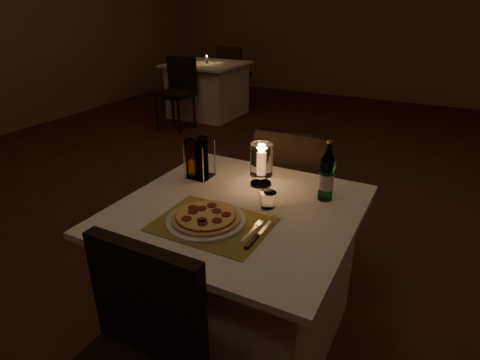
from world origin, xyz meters
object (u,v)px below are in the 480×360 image
at_px(plate, 206,220).
at_px(pizza, 206,217).
at_px(water_bottle, 327,176).
at_px(chair_near, 130,358).
at_px(hurricane_candle, 261,161).
at_px(chair_far, 294,185).
at_px(tumbler, 268,200).
at_px(main_table, 238,275).
at_px(neighbor_table_left, 208,89).

xyz_separation_m(plate, pizza, (-0.00, 0.00, 0.02)).
bearing_deg(water_bottle, plate, -130.33).
xyz_separation_m(chair_near, water_bottle, (0.31, 0.96, 0.30)).
bearing_deg(hurricane_candle, chair_near, -89.50).
bearing_deg(chair_far, water_bottle, -56.30).
bearing_deg(tumbler, hurricane_candle, 121.84).
bearing_deg(main_table, hurricane_candle, 91.89).
height_order(main_table, chair_near, chair_near).
bearing_deg(main_table, neighbor_table_left, 123.67).
bearing_deg(hurricane_candle, neighbor_table_left, 125.57).
bearing_deg(tumbler, neighbor_table_left, 125.36).
xyz_separation_m(pizza, tumbler, (0.17, 0.23, 0.01)).
xyz_separation_m(chair_far, plate, (-0.05, -0.89, 0.20)).
bearing_deg(pizza, chair_near, -84.63).
bearing_deg(main_table, water_bottle, 38.30).
bearing_deg(hurricane_candle, water_bottle, -1.55).
relative_size(plate, neighbor_table_left, 0.32).
xyz_separation_m(pizza, water_bottle, (0.36, 0.43, 0.08)).
height_order(chair_near, tumbler, chair_near).
bearing_deg(neighbor_table_left, chair_far, -50.19).
bearing_deg(plate, chair_far, 86.80).
bearing_deg(pizza, hurricane_candle, 84.51).
bearing_deg(chair_far, neighbor_table_left, 129.81).
distance_m(plate, pizza, 0.02).
bearing_deg(water_bottle, hurricane_candle, 178.45).
xyz_separation_m(tumbler, neighbor_table_left, (-2.49, 3.50, -0.40)).
xyz_separation_m(plate, tumbler, (0.17, 0.23, 0.03)).
xyz_separation_m(main_table, neighbor_table_left, (-2.37, 3.56, 0.00)).
bearing_deg(plate, neighbor_table_left, 121.82).
height_order(plate, pizza, pizza).
bearing_deg(chair_far, hurricane_candle, -91.05).
xyz_separation_m(hurricane_candle, neighbor_table_left, (-2.36, 3.30, -0.49)).
height_order(chair_near, plate, chair_near).
xyz_separation_m(plate, water_bottle, (0.36, 0.43, 0.10)).
xyz_separation_m(main_table, chair_far, (0.00, 0.71, 0.18)).
height_order(plate, hurricane_candle, hurricane_candle).
height_order(main_table, neighbor_table_left, same).
relative_size(main_table, plate, 3.12).
relative_size(chair_far, tumbler, 12.12).
bearing_deg(chair_far, plate, -93.20).
xyz_separation_m(pizza, neighbor_table_left, (-2.32, 3.74, -0.39)).
bearing_deg(main_table, pizza, -105.59).
height_order(chair_far, neighbor_table_left, chair_far).
relative_size(main_table, neighbor_table_left, 1.00).
relative_size(plate, tumbler, 4.31).
distance_m(chair_far, neighbor_table_left, 3.70).
distance_m(chair_near, chair_far, 1.43).
xyz_separation_m(water_bottle, hurricane_candle, (-0.32, 0.01, 0.01)).
bearing_deg(pizza, water_bottle, 49.65).
xyz_separation_m(main_table, plate, (-0.05, -0.18, 0.38)).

